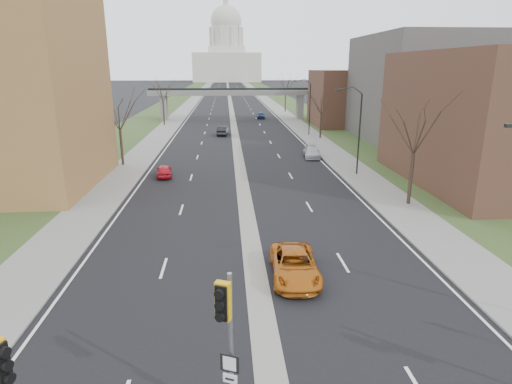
{
  "coord_description": "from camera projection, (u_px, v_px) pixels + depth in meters",
  "views": [
    {
      "loc": [
        -1.42,
        -9.61,
        10.64
      ],
      "look_at": [
        0.13,
        12.59,
        4.09
      ],
      "focal_mm": 30.0,
      "sensor_mm": 36.0,
      "label": 1
    }
  ],
  "objects": [
    {
      "name": "road_surface",
      "position": [
        229.0,
        97.0,
        155.85
      ],
      "size": [
        20.0,
        600.0,
        0.01
      ],
      "primitive_type": "cube",
      "color": "black",
      "rests_on": "ground"
    },
    {
      "name": "median_strip",
      "position": [
        229.0,
        97.0,
        155.85
      ],
      "size": [
        1.2,
        600.0,
        0.02
      ],
      "primitive_type": "cube",
      "color": "gray",
      "rests_on": "ground"
    },
    {
      "name": "sidewalk_right",
      "position": [
        262.0,
        97.0,
        156.63
      ],
      "size": [
        4.0,
        600.0,
        0.12
      ],
      "primitive_type": "cube",
      "color": "gray",
      "rests_on": "ground"
    },
    {
      "name": "sidewalk_left",
      "position": [
        196.0,
        97.0,
        155.03
      ],
      "size": [
        4.0,
        600.0,
        0.12
      ],
      "primitive_type": "cube",
      "color": "gray",
      "rests_on": "ground"
    },
    {
      "name": "grass_verge_right",
      "position": [
        278.0,
        97.0,
        157.04
      ],
      "size": [
        8.0,
        600.0,
        0.1
      ],
      "primitive_type": "cube",
      "color": "#2E431F",
      "rests_on": "ground"
    },
    {
      "name": "grass_verge_left",
      "position": [
        180.0,
        97.0,
        154.64
      ],
      "size": [
        8.0,
        600.0,
        0.1
      ],
      "primitive_type": "cube",
      "color": "#2E431F",
      "rests_on": "ground"
    },
    {
      "name": "commercial_block_near",
      "position": [
        505.0,
        119.0,
        39.0
      ],
      "size": [
        16.0,
        20.0,
        12.0
      ],
      "primitive_type": "cube",
      "color": "#523426",
      "rests_on": "ground"
    },
    {
      "name": "commercial_block_mid",
      "position": [
        429.0,
        89.0,
        61.81
      ],
      "size": [
        18.0,
        22.0,
        15.0
      ],
      "primitive_type": "cube",
      "color": "#504D49",
      "rests_on": "ground"
    },
    {
      "name": "commercial_block_far",
      "position": [
        352.0,
        98.0,
        79.34
      ],
      "size": [
        14.0,
        14.0,
        10.0
      ],
      "primitive_type": "cube",
      "color": "#523426",
      "rests_on": "ground"
    },
    {
      "name": "pedestrian_bridge",
      "position": [
        232.0,
        96.0,
        87.49
      ],
      "size": [
        34.0,
        3.0,
        6.45
      ],
      "color": "slate",
      "rests_on": "ground"
    },
    {
      "name": "capitol",
      "position": [
        227.0,
        55.0,
        313.31
      ],
      "size": [
        48.0,
        42.0,
        55.75
      ],
      "color": "beige",
      "rests_on": "ground"
    },
    {
      "name": "streetlight_mid",
      "position": [
        353.0,
        106.0,
        41.69
      ],
      "size": [
        2.61,
        0.2,
        8.7
      ],
      "color": "black",
      "rests_on": "sidewalk_right"
    },
    {
      "name": "streetlight_far",
      "position": [
        305.0,
        91.0,
        66.57
      ],
      "size": [
        2.61,
        0.2,
        8.7
      ],
      "color": "black",
      "rests_on": "sidewalk_right"
    },
    {
      "name": "tree_left_b",
      "position": [
        118.0,
        109.0,
        46.03
      ],
      "size": [
        6.75,
        6.75,
        8.81
      ],
      "color": "#382B21",
      "rests_on": "sidewalk_left"
    },
    {
      "name": "tree_left_c",
      "position": [
        162.0,
        87.0,
        78.34
      ],
      "size": [
        7.65,
        7.65,
        9.99
      ],
      "color": "#382B21",
      "rests_on": "sidewalk_left"
    },
    {
      "name": "tree_right_a",
      "position": [
        417.0,
        122.0,
        32.34
      ],
      "size": [
        7.2,
        7.2,
        9.4
      ],
      "color": "#382B21",
      "rests_on": "sidewalk_right"
    },
    {
      "name": "tree_right_b",
      "position": [
        322.0,
        100.0,
        64.15
      ],
      "size": [
        6.3,
        6.3,
        8.22
      ],
      "color": "#382B21",
      "rests_on": "sidewalk_right"
    },
    {
      "name": "tree_right_c",
      "position": [
        286.0,
        82.0,
        102.09
      ],
      "size": [
        7.65,
        7.65,
        9.99
      ],
      "color": "#382B21",
      "rests_on": "sidewalk_right"
    },
    {
      "name": "signal_pole_median",
      "position": [
        227.0,
        328.0,
        12.02
      ],
      "size": [
        0.74,
        0.86,
        5.13
      ],
      "rotation": [
        0.0,
        0.0,
        -0.4
      ],
      "color": "gray",
      "rests_on": "ground"
    },
    {
      "name": "car_left_near",
      "position": [
        164.0,
        171.0,
        42.8
      ],
      "size": [
        1.9,
        3.79,
        1.24
      ],
      "primitive_type": "imported",
      "rotation": [
        0.0,
        0.0,
        3.27
      ],
      "color": "red",
      "rests_on": "ground"
    },
    {
      "name": "car_left_far",
      "position": [
        223.0,
        131.0,
        68.85
      ],
      "size": [
        1.93,
        4.56,
        1.46
      ],
      "primitive_type": "imported",
      "rotation": [
        0.0,
        0.0,
        3.05
      ],
      "color": "black",
      "rests_on": "ground"
    },
    {
      "name": "car_right_near",
      "position": [
        295.0,
        265.0,
        22.25
      ],
      "size": [
        2.57,
        5.21,
        1.42
      ],
      "primitive_type": "imported",
      "rotation": [
        0.0,
        0.0,
        -0.04
      ],
      "color": "#B35B13",
      "rests_on": "ground"
    },
    {
      "name": "car_right_mid",
      "position": [
        312.0,
        152.0,
        51.9
      ],
      "size": [
        2.32,
        4.76,
        1.34
      ],
      "primitive_type": "imported",
      "rotation": [
        0.0,
        0.0,
        -0.1
      ],
      "color": "#AAACB2",
      "rests_on": "ground"
    },
    {
      "name": "car_right_far",
      "position": [
        261.0,
        115.0,
        91.07
      ],
      "size": [
        1.7,
        4.05,
        1.37
      ],
      "primitive_type": "imported",
      "rotation": [
        0.0,
        0.0,
        -0.02
      ],
      "color": "navy",
      "rests_on": "ground"
    }
  ]
}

